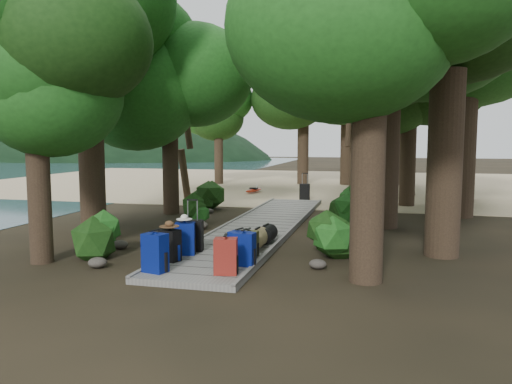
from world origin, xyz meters
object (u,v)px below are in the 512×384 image
(backpack_left_b, at_px, (170,244))
(sun_lounger, at_px, (388,190))
(backpack_right_a, at_px, (226,254))
(kayak, at_px, (254,189))
(backpack_right_d, at_px, (249,242))
(duffel_right_khaki, at_px, (258,238))
(backpack_left_a, at_px, (155,251))
(backpack_right_c, at_px, (239,245))
(backpack_right_b, at_px, (244,247))
(suitcase_on_boardwalk, at_px, (193,236))
(backpack_left_c, at_px, (185,237))
(duffel_right_black, at_px, (266,234))
(lone_suitcase_on_sand, at_px, (305,192))

(backpack_left_b, relative_size, sun_lounger, 0.39)
(backpack_right_a, distance_m, kayak, 14.72)
(backpack_right_d, height_order, duffel_right_khaki, backpack_right_d)
(backpack_right_d, height_order, sun_lounger, backpack_right_d)
(backpack_left_a, bearing_deg, duffel_right_khaki, 76.76)
(backpack_right_d, bearing_deg, backpack_right_c, -94.97)
(kayak, bearing_deg, duffel_right_khaki, -63.22)
(backpack_right_b, relative_size, backpack_right_d, 1.23)
(backpack_right_d, height_order, suitcase_on_boardwalk, suitcase_on_boardwalk)
(backpack_left_b, relative_size, backpack_left_c, 0.93)
(suitcase_on_boardwalk, height_order, kayak, suitcase_on_boardwalk)
(backpack_right_d, bearing_deg, backpack_left_b, -152.04)
(backpack_left_c, xyz_separation_m, backpack_right_d, (1.32, 0.21, -0.09))
(backpack_left_c, bearing_deg, sun_lounger, 55.23)
(backpack_right_a, distance_m, backpack_right_b, 0.70)
(backpack_left_c, relative_size, suitcase_on_boardwalk, 1.11)
(duffel_right_black, relative_size, kayak, 0.20)
(backpack_right_b, distance_m, lone_suitcase_on_sand, 11.48)
(backpack_left_a, height_order, backpack_right_c, backpack_left_a)
(backpack_left_a, height_order, backpack_right_b, backpack_left_a)
(backpack_left_b, height_order, duffel_right_khaki, backpack_left_b)
(backpack_right_d, bearing_deg, duffel_right_black, 86.64)
(backpack_left_c, xyz_separation_m, duffel_right_khaki, (1.29, 1.09, -0.17))
(backpack_right_c, xyz_separation_m, duffel_right_black, (0.07, 2.02, -0.14))
(duffel_right_black, bearing_deg, kayak, 111.34)
(backpack_right_c, bearing_deg, backpack_left_b, -156.97)
(backpack_left_a, distance_m, backpack_right_a, 1.30)
(backpack_right_a, bearing_deg, backpack_left_a, 176.77)
(backpack_left_b, bearing_deg, backpack_left_c, 99.24)
(backpack_right_c, bearing_deg, suitcase_on_boardwalk, 163.68)
(backpack_left_a, relative_size, kayak, 0.25)
(duffel_right_black, bearing_deg, backpack_right_c, -86.33)
(duffel_right_black, distance_m, lone_suitcase_on_sand, 9.26)
(backpack_right_d, xyz_separation_m, duffel_right_khaki, (-0.03, 0.87, -0.08))
(backpack_left_b, height_order, kayak, backpack_left_b)
(suitcase_on_boardwalk, bearing_deg, backpack_right_a, -61.10)
(backpack_left_b, bearing_deg, backpack_right_a, -9.04)
(lone_suitcase_on_sand, distance_m, kayak, 3.55)
(backpack_right_c, relative_size, sun_lounger, 0.38)
(duffel_right_black, bearing_deg, suitcase_on_boardwalk, -130.51)
(backpack_left_b, xyz_separation_m, duffel_right_khaki, (1.37, 1.68, -0.14))
(backpack_right_b, xyz_separation_m, duffel_right_black, (-0.09, 2.22, -0.16))
(backpack_right_a, relative_size, sun_lounger, 0.40)
(backpack_right_a, relative_size, backpack_right_b, 1.02)
(suitcase_on_boardwalk, xyz_separation_m, kayak, (-1.92, 12.76, -0.28))
(backpack_left_a, relative_size, backpack_right_d, 1.37)
(backpack_right_a, bearing_deg, lone_suitcase_on_sand, 81.01)
(backpack_left_c, distance_m, backpack_right_c, 1.35)
(backpack_right_b, relative_size, backpack_right_c, 1.04)
(backpack_right_d, bearing_deg, backpack_left_a, -130.75)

